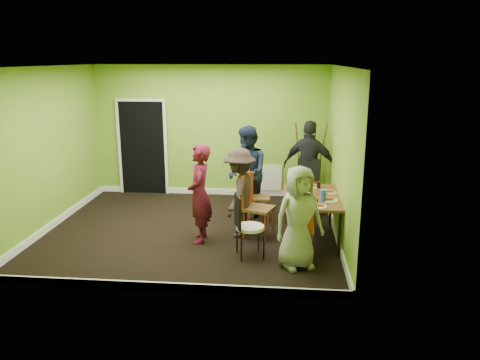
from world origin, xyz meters
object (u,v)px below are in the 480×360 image
object	(u,v)px
easel	(310,162)
person_front_end	(299,217)
chair_front_end	(300,225)
orange_bottle	(308,191)
chair_back_end	(308,175)
chair_left_far	(255,192)
chair_left_near	(254,202)
chair_bentwood	(246,223)
dining_table	(312,199)
person_standing	(200,194)
person_left_far	(247,172)
person_left_near	(239,193)
person_back_end	(309,166)
thermos	(311,188)
blue_bottle	(323,196)

from	to	relation	value
easel	person_front_end	bearing A→B (deg)	-95.45
chair_front_end	orange_bottle	distance (m)	1.03
chair_back_end	chair_left_far	bearing A→B (deg)	41.91
chair_left_near	chair_front_end	world-z (taller)	chair_left_near
orange_bottle	chair_bentwood	bearing A→B (deg)	-135.77
dining_table	chair_front_end	distance (m)	0.91
chair_back_end	orange_bottle	bearing A→B (deg)	97.46
chair_left_far	person_standing	distance (m)	1.38
chair_left_far	person_left_far	distance (m)	0.42
person_left_far	person_left_near	size ratio (longest dim) A/B	1.14
chair_left_near	easel	bearing A→B (deg)	173.95
chair_left_far	easel	world-z (taller)	easel
person_left_near	chair_left_far	bearing A→B (deg)	175.85
person_front_end	person_back_end	bearing A→B (deg)	59.25
chair_left_near	person_back_end	xyz separation A→B (m)	(0.98, 1.54, 0.28)
chair_back_end	person_standing	xyz separation A→B (m)	(-1.82, -1.68, 0.06)
thermos	orange_bottle	bearing A→B (deg)	142.40
chair_bentwood	blue_bottle	bearing A→B (deg)	96.80
chair_left_far	chair_bentwood	xyz separation A→B (m)	(-0.03, -1.64, -0.00)
chair_bentwood	orange_bottle	xyz separation A→B (m)	(0.96, 0.93, 0.25)
chair_left_far	person_standing	bearing A→B (deg)	-40.29
chair_left_near	thermos	size ratio (longest dim) A/B	4.82
chair_left_near	chair_bentwood	bearing A→B (deg)	14.74
dining_table	person_front_end	distance (m)	1.13
thermos	blue_bottle	distance (m)	0.41
dining_table	person_back_end	xyz separation A→B (m)	(0.04, 1.57, 0.19)
chair_back_end	thermos	bearing A→B (deg)	99.81
chair_back_end	chair_bentwood	size ratio (longest dim) A/B	1.08
chair_left_near	person_left_near	world-z (taller)	person_left_near
person_front_end	thermos	bearing A→B (deg)	53.87
chair_front_end	person_back_end	size ratio (longest dim) A/B	0.55
chair_back_end	person_back_end	xyz separation A→B (m)	(0.02, 0.15, 0.14)
chair_bentwood	person_left_far	bearing A→B (deg)	166.93
chair_left_near	blue_bottle	bearing A→B (deg)	92.41
easel	chair_left_far	bearing A→B (deg)	-127.82
blue_bottle	chair_left_far	bearing A→B (deg)	135.60
dining_table	chair_left_near	distance (m)	0.95
easel	chair_front_end	bearing A→B (deg)	-95.22
chair_bentwood	orange_bottle	bearing A→B (deg)	117.45
blue_bottle	person_back_end	bearing A→B (deg)	93.79
person_standing	person_left_far	bearing A→B (deg)	147.30
chair_left_far	person_front_end	world-z (taller)	person_front_end
dining_table	chair_back_end	bearing A→B (deg)	89.38
person_left_far	person_left_near	distance (m)	1.00
chair_left_far	orange_bottle	distance (m)	1.19
chair_left_near	person_left_far	xyz separation A→B (m)	(-0.19, 1.01, 0.26)
blue_bottle	person_left_near	distance (m)	1.40
chair_bentwood	person_left_far	xyz separation A→B (m)	(-0.12, 1.86, 0.32)
blue_bottle	person_standing	size ratio (longest dim) A/B	0.11
chair_left_far	chair_bentwood	distance (m)	1.64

